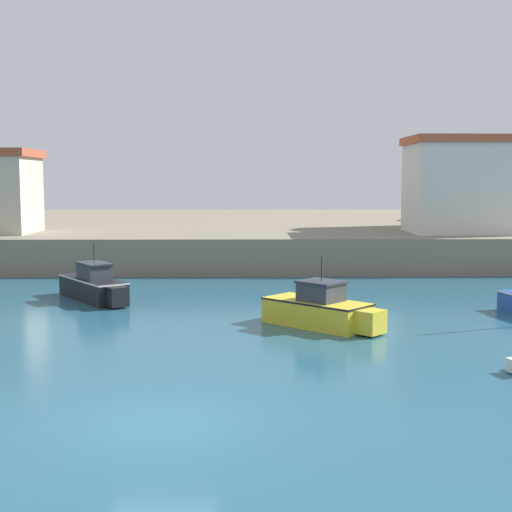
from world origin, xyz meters
name	(u,v)px	position (x,y,z in m)	size (l,w,h in m)	color
ground_plane	(161,423)	(0.00, 0.00, 0.00)	(200.00, 200.00, 0.00)	#235670
quay_seawall	(223,232)	(0.00, 44.40, 1.06)	(120.00, 40.00, 2.12)	gray
motorboat_yellow_0	(321,310)	(4.74, 10.59, 0.64)	(4.43, 4.29, 2.64)	yellow
motorboat_black_3	(94,286)	(-4.99, 16.61, 0.65)	(3.99, 5.07, 2.64)	black
harbor_shed_mid_row	(467,184)	(16.00, 29.56, 5.18)	(7.60, 5.39, 6.07)	silver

